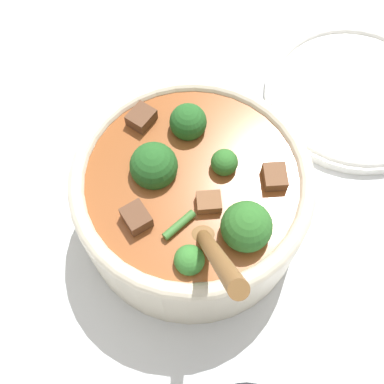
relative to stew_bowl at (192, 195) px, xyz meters
The scene contains 3 objects.
ground_plane 0.06m from the stew_bowl, 107.59° to the left, with size 4.00×4.00×0.00m, color silver.
stew_bowl is the anchor object (origin of this frame).
empty_plate 0.25m from the stew_bowl, 40.89° to the left, with size 0.21×0.21×0.02m.
Camera 1 is at (0.01, -0.20, 0.47)m, focal length 45.00 mm.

